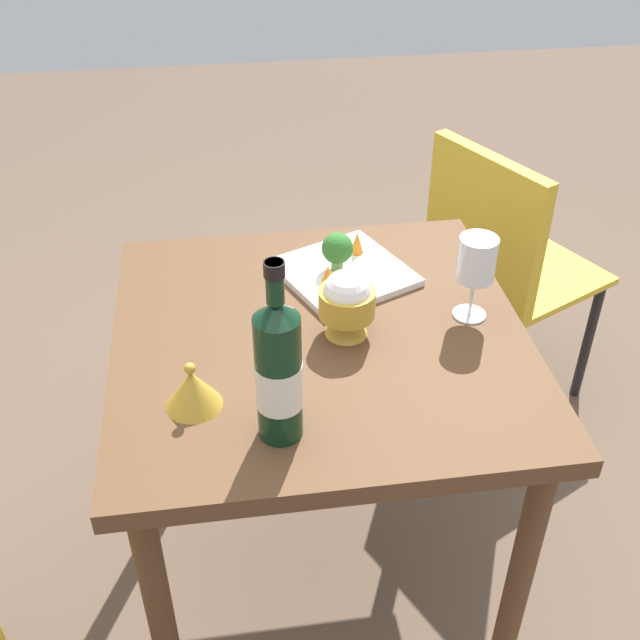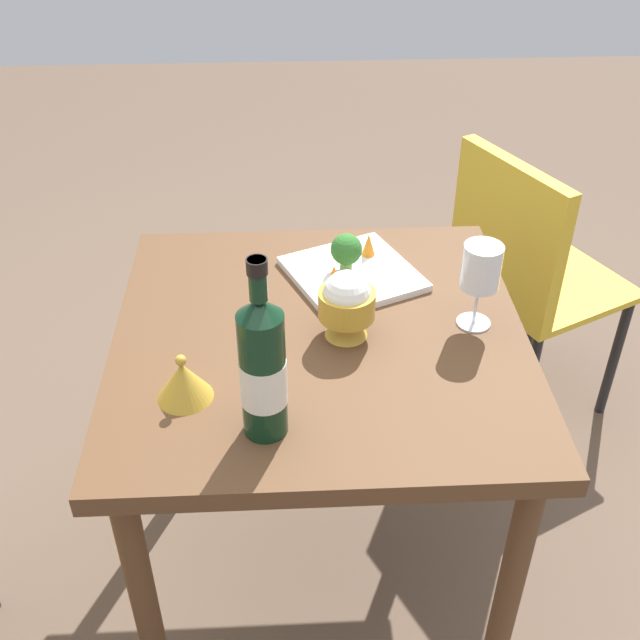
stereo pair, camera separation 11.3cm
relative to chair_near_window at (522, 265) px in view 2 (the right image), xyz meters
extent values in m
plane|color=brown|center=(0.57, -0.59, -0.53)|extent=(8.00, 8.00, 0.00)
cube|color=brown|center=(0.57, -0.59, 0.20)|extent=(0.81, 0.81, 0.04)
cylinder|color=brown|center=(0.23, -0.93, -0.17)|extent=(0.05, 0.05, 0.71)
cylinder|color=brown|center=(0.92, -0.93, -0.17)|extent=(0.05, 0.05, 0.71)
cylinder|color=brown|center=(0.23, -0.24, -0.17)|extent=(0.05, 0.05, 0.71)
cylinder|color=brown|center=(0.92, -0.24, -0.17)|extent=(0.05, 0.05, 0.71)
cube|color=gold|center=(-0.05, 0.09, -0.09)|extent=(0.54, 0.54, 0.02)
cube|color=gold|center=(0.03, -0.07, 0.12)|extent=(0.38, 0.21, 0.40)
cylinder|color=black|center=(-0.27, 0.17, -0.31)|extent=(0.03, 0.03, 0.43)
cylinder|color=black|center=(0.03, 0.32, -0.31)|extent=(0.03, 0.03, 0.43)
cylinder|color=black|center=(-0.12, -0.13, -0.31)|extent=(0.03, 0.03, 0.43)
cylinder|color=black|center=(0.18, 0.02, -0.31)|extent=(0.03, 0.03, 0.43)
cylinder|color=black|center=(0.84, -0.69, 0.34)|extent=(0.07, 0.08, 0.24)
cone|color=black|center=(0.84, -0.69, 0.47)|extent=(0.07, 0.08, 0.03)
cylinder|color=black|center=(0.84, -0.69, 0.52)|extent=(0.03, 0.03, 0.07)
cylinder|color=black|center=(0.84, -0.69, 0.55)|extent=(0.03, 0.03, 0.02)
cylinder|color=silver|center=(0.84, -0.69, 0.33)|extent=(0.08, 0.08, 0.08)
cylinder|color=white|center=(0.56, -0.28, 0.22)|extent=(0.07, 0.07, 0.00)
cylinder|color=white|center=(0.56, -0.28, 0.27)|extent=(0.01, 0.01, 0.08)
cylinder|color=white|center=(0.56, -0.28, 0.36)|extent=(0.08, 0.08, 0.09)
cone|color=gold|center=(0.58, -0.54, 0.24)|extent=(0.08, 0.08, 0.04)
cylinder|color=gold|center=(0.58, -0.54, 0.29)|extent=(0.11, 0.11, 0.05)
sphere|color=white|center=(0.58, -0.54, 0.32)|extent=(0.09, 0.09, 0.09)
cone|color=gold|center=(0.75, -0.83, 0.26)|extent=(0.10, 0.10, 0.07)
sphere|color=gold|center=(0.75, -0.83, 0.31)|extent=(0.02, 0.02, 0.02)
cube|color=white|center=(0.38, -0.51, 0.23)|extent=(0.33, 0.33, 0.02)
cylinder|color=#729E4C|center=(0.37, -0.52, 0.25)|extent=(0.03, 0.03, 0.03)
sphere|color=#2D6B28|center=(0.37, -0.52, 0.29)|extent=(0.07, 0.07, 0.07)
cone|color=orange|center=(0.31, -0.47, 0.26)|extent=(0.03, 0.03, 0.05)
cone|color=orange|center=(0.44, -0.55, 0.27)|extent=(0.04, 0.04, 0.05)
camera|label=1|loc=(1.77, -0.76, 1.14)|focal=43.53mm
camera|label=2|loc=(1.79, -0.65, 1.14)|focal=43.53mm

